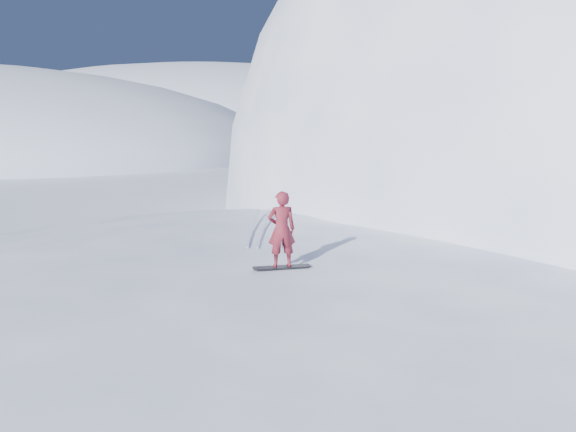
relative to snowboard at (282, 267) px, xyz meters
name	(u,v)px	position (x,y,z in m)	size (l,w,h in m)	color
ground	(289,369)	(0.27, -0.57, -2.41)	(400.00, 400.00, 0.00)	white
near_ridge	(338,323)	(1.27, 2.43, -2.41)	(36.00, 28.00, 4.80)	white
peak_shoulder	(508,220)	(10.27, 19.43, -2.41)	(28.00, 24.00, 18.00)	white
far_ridge_c	(197,140)	(-39.73, 109.43, -2.41)	(140.00, 90.00, 36.00)	white
wind_bumps	(281,332)	(-0.28, 1.54, -2.41)	(16.00, 14.40, 1.00)	white
snowboard	(282,267)	(0.00, 0.00, 0.00)	(1.43, 0.27, 0.02)	black
snowboarder	(282,229)	(0.00, 0.00, 0.95)	(0.69, 0.45, 1.88)	maroon
board_tracks	(265,225)	(-1.37, 4.73, 0.01)	(1.98, 5.95, 0.04)	silver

